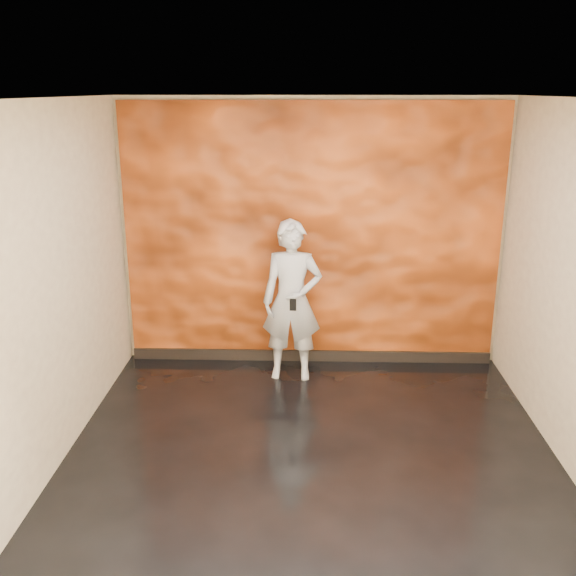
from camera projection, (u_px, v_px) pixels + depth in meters
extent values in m
cube|color=black|center=(311.00, 457.00, 5.22)|extent=(4.00, 4.00, 0.01)
cube|color=tan|center=(312.00, 234.00, 6.71)|extent=(4.00, 0.02, 2.80)
cube|color=tan|center=(315.00, 427.00, 2.90)|extent=(4.00, 0.02, 2.80)
cube|color=tan|center=(50.00, 290.00, 4.87)|extent=(0.02, 4.00, 2.80)
cube|color=white|center=(315.00, 98.00, 4.39)|extent=(4.00, 4.00, 0.01)
cube|color=orange|center=(312.00, 237.00, 6.68)|extent=(3.90, 0.06, 2.75)
cube|color=black|center=(310.00, 355.00, 7.04)|extent=(3.90, 0.04, 0.12)
imported|color=#989DA8|center=(292.00, 301.00, 6.44)|extent=(0.62, 0.42, 1.64)
cube|color=black|center=(293.00, 305.00, 6.19)|extent=(0.07, 0.02, 0.12)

